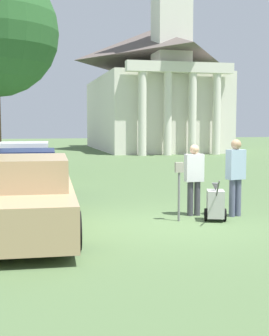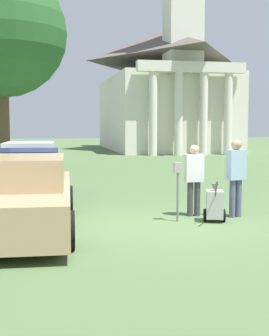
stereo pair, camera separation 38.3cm
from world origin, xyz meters
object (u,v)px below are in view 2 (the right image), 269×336
at_px(parking_meter, 178,180).
at_px(church, 165,80).
at_px(parked_car_tan, 22,197).
at_px(parked_car_navy, 28,177).
at_px(person_supervisor, 236,173).
at_px(parked_car_white, 30,166).
at_px(person_worker, 194,176).
at_px(equipment_cart, 215,204).

height_order(parking_meter, church, church).
bearing_deg(parked_car_tan, parking_meter, 7.17).
xyz_separation_m(parked_car_navy, person_supervisor, (4.73, -3.08, 0.34)).
relative_size(parked_car_tan, parked_car_white, 1.12).
bearing_deg(parked_car_navy, person_worker, -32.81).
bearing_deg(person_worker, parking_meter, 44.50).
bearing_deg(person_supervisor, person_worker, -30.87).
bearing_deg(parked_car_tan, person_worker, 14.21).
xyz_separation_m(parked_car_navy, church, (10.41, 24.64, 5.03)).
distance_m(parked_car_white, church, 24.44).
relative_size(parked_car_navy, parking_meter, 4.04).
bearing_deg(parked_car_white, equipment_cart, -55.03).
bearing_deg(equipment_cart, parked_car_white, 139.61).
xyz_separation_m(parked_car_navy, parking_meter, (3.29, -3.30, 0.23)).
distance_m(parked_car_white, parking_meter, 7.19).
height_order(parked_car_navy, parking_meter, parked_car_navy).
xyz_separation_m(parked_car_white, person_supervisor, (4.73, -6.17, 0.32)).
relative_size(parked_car_navy, person_worker, 3.17).
bearing_deg(church, parked_car_white, -115.78).
relative_size(parked_car_white, parking_meter, 3.65).
xyz_separation_m(parked_car_navy, parked_car_white, (-0.00, 3.09, 0.02)).
bearing_deg(person_worker, equipment_cart, 109.85).
bearing_deg(church, equipment_cart, -102.69).
height_order(parked_car_tan, equipment_cart, parked_car_tan).
relative_size(parked_car_white, person_supervisor, 2.66).
distance_m(parked_car_tan, parked_car_white, 6.62).
relative_size(person_supervisor, equipment_cart, 1.79).
height_order(parking_meter, person_worker, person_worker).
height_order(parked_car_navy, person_supervisor, person_supervisor).
bearing_deg(church, person_worker, -103.48).
height_order(parked_car_tan, parked_car_navy, parked_car_tan).
relative_size(person_worker, person_supervisor, 0.93).
distance_m(person_worker, church, 28.60).
height_order(parked_car_tan, parking_meter, parked_car_tan).
bearing_deg(parking_meter, church, 75.71).
bearing_deg(parked_car_navy, church, 70.27).
bearing_deg(church, parked_car_tan, -110.28).
height_order(person_supervisor, equipment_cart, person_supervisor).
xyz_separation_m(parked_car_tan, church, (10.41, 28.17, 5.02)).
height_order(parked_car_tan, person_worker, person_worker).
relative_size(parked_car_tan, person_supervisor, 2.99).
distance_m(parked_car_white, person_worker, 7.02).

